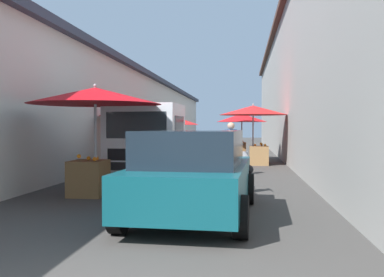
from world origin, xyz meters
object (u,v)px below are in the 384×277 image
at_px(fruit_stall_far_left, 241,123).
at_px(delivery_truck, 152,145).
at_px(fruit_stall_mid_lane, 94,107).
at_px(vendor_in_shade, 231,145).
at_px(fruit_stall_near_right, 254,116).
at_px(plastic_stool, 150,157).
at_px(vendor_by_crates, 154,140).
at_px(parked_scooter, 244,176).
at_px(fruit_stall_near_left, 137,116).
at_px(fruit_stall_far_right, 173,126).
at_px(hatchback_car, 194,173).

bearing_deg(fruit_stall_far_left, delivery_truck, 164.92).
xyz_separation_m(fruit_stall_mid_lane, vendor_in_shade, (4.36, -2.80, -0.98)).
relative_size(fruit_stall_near_right, vendor_in_shade, 1.65).
xyz_separation_m(fruit_stall_near_right, plastic_stool, (-1.04, 4.02, -1.61)).
distance_m(vendor_by_crates, vendor_in_shade, 5.40).
xyz_separation_m(vendor_in_shade, parked_scooter, (-4.04, -0.41, -0.51)).
height_order(fruit_stall_near_left, delivery_truck, fruit_stall_near_left).
xyz_separation_m(fruit_stall_far_right, plastic_stool, (-2.64, 0.44, -1.21)).
relative_size(vendor_by_crates, plastic_stool, 3.83).
bearing_deg(fruit_stall_far_right, delivery_truck, -174.32).
xyz_separation_m(fruit_stall_mid_lane, plastic_stool, (7.32, 0.43, -1.61)).
relative_size(hatchback_car, vendor_by_crates, 2.39).
xyz_separation_m(delivery_truck, vendor_by_crates, (6.30, 1.34, -0.07)).
distance_m(fruit_stall_far_right, parked_scooter, 10.20).
bearing_deg(fruit_stall_near_right, parked_scooter, 177.35).
bearing_deg(fruit_stall_mid_lane, vendor_in_shade, -32.73).
height_order(hatchback_car, plastic_stool, hatchback_car).
distance_m(fruit_stall_near_left, vendor_by_crates, 3.46).
distance_m(fruit_stall_mid_lane, delivery_truck, 2.58).
xyz_separation_m(fruit_stall_far_left, vendor_in_shade, (-6.45, 0.27, -0.74)).
xyz_separation_m(delivery_truck, vendor_in_shade, (2.07, -2.03, -0.08)).
distance_m(fruit_stall_near_left, fruit_stall_mid_lane, 5.28).
distance_m(fruit_stall_near_right, delivery_truck, 6.75).
height_order(fruit_stall_far_left, plastic_stool, fruit_stall_far_left).
xyz_separation_m(fruit_stall_near_left, hatchback_car, (-7.08, -2.80, -1.15)).
bearing_deg(vendor_in_shade, vendor_by_crates, 38.50).
bearing_deg(delivery_truck, plastic_stool, 13.48).
height_order(fruit_stall_near_right, delivery_truck, fruit_stall_near_right).
xyz_separation_m(fruit_stall_near_left, fruit_stall_mid_lane, (-5.26, -0.41, 0.05)).
bearing_deg(fruit_stall_near_left, vendor_in_shade, -105.60).
height_order(delivery_truck, parked_scooter, delivery_truck).
bearing_deg(fruit_stall_near_right, vendor_in_shade, 168.90).
bearing_deg(vendor_by_crates, fruit_stall_far_right, -22.95).
bearing_deg(delivery_truck, fruit_stall_far_left, -15.08).
height_order(hatchback_car, vendor_by_crates, vendor_by_crates).
relative_size(fruit_stall_near_left, hatchback_car, 0.64).
xyz_separation_m(fruit_stall_near_left, delivery_truck, (-2.97, -1.19, -0.85)).
xyz_separation_m(fruit_stall_near_right, parked_scooter, (-8.03, 0.37, -1.49)).
xyz_separation_m(fruit_stall_far_left, parked_scooter, (-10.49, -0.14, -1.25)).
xyz_separation_m(fruit_stall_near_right, delivery_truck, (-6.07, 2.81, -0.90)).
bearing_deg(fruit_stall_near_right, hatchback_car, 173.26).
bearing_deg(fruit_stall_near_left, hatchback_car, -158.45).
distance_m(fruit_stall_mid_lane, hatchback_car, 3.23).
height_order(fruit_stall_far_left, hatchback_car, fruit_stall_far_left).
xyz_separation_m(fruit_stall_near_left, fruit_stall_near_right, (3.10, -4.00, 0.05)).
distance_m(vendor_by_crates, plastic_stool, 1.43).
height_order(fruit_stall_near_left, fruit_stall_far_left, fruit_stall_near_left).
bearing_deg(fruit_stall_near_right, vendor_by_crates, 86.74).
distance_m(fruit_stall_mid_lane, fruit_stall_far_right, 9.96).
xyz_separation_m(fruit_stall_mid_lane, parked_scooter, (0.33, -3.22, -1.49)).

